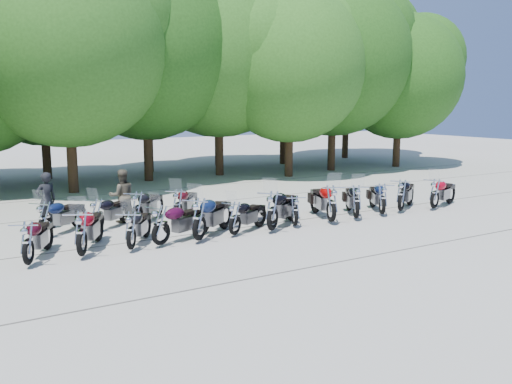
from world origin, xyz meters
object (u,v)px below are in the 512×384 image
motorcycle_2 (131,229)px  motorcycle_6 (272,209)px  motorcycle_15 (138,207)px  rider_1 (122,196)px  motorcycle_12 (435,193)px  motorcycle_13 (45,218)px  motorcycle_14 (97,214)px  motorcycle_3 (161,224)px  motorcycle_9 (356,201)px  motorcycle_5 (235,217)px  motorcycle_10 (382,198)px  motorcycle_4 (199,218)px  motorcycle_0 (28,242)px  motorcycle_1 (81,232)px  rider_0 (46,201)px  motorcycle_11 (401,194)px  motorcycle_16 (178,204)px  motorcycle_7 (295,210)px  motorcycle_8 (331,202)px

motorcycle_2 → motorcycle_6: size_ratio=0.84×
motorcycle_15 → motorcycle_6: bearing=-178.0°
rider_1 → motorcycle_15: bearing=107.4°
motorcycle_12 → motorcycle_13: (-13.06, 2.75, -0.03)m
motorcycle_2 → motorcycle_14: motorcycle_2 is taller
motorcycle_14 → motorcycle_3: bearing=162.7°
motorcycle_9 → motorcycle_13: bearing=16.8°
motorcycle_3 → motorcycle_5: 2.30m
motorcycle_10 → motorcycle_4: bearing=32.1°
motorcycle_0 → motorcycle_1: 1.28m
motorcycle_10 → motorcycle_12: (2.40, -0.19, 0.01)m
motorcycle_2 → motorcycle_0: bearing=35.8°
motorcycle_0 → motorcycle_5: bearing=-153.7°
motorcycle_5 → motorcycle_14: motorcycle_14 is taller
motorcycle_1 → motorcycle_4: 3.21m
motorcycle_5 → motorcycle_3: bearing=60.5°
motorcycle_12 → motorcycle_5: bearing=67.7°
motorcycle_6 → rider_0: size_ratio=1.43×
motorcycle_2 → motorcycle_3: size_ratio=0.93×
motorcycle_3 → motorcycle_11: size_ratio=0.96×
motorcycle_15 → motorcycle_1: bearing=91.5°
motorcycle_9 → motorcycle_14: bearing=14.0°
motorcycle_1 → motorcycle_14: (1.06, 2.59, -0.10)m
motorcycle_3 → motorcycle_16: 2.97m
motorcycle_5 → motorcycle_16: bearing=-13.4°
motorcycle_7 → motorcycle_8: size_ratio=0.80×
motorcycle_5 → motorcycle_12: size_ratio=0.90×
motorcycle_9 → motorcycle_16: size_ratio=1.06×
motorcycle_6 → motorcycle_3: bearing=51.2°
motorcycle_4 → motorcycle_10: bearing=-129.1°
motorcycle_9 → motorcycle_4: bearing=32.6°
motorcycle_4 → motorcycle_14: bearing=-0.9°
motorcycle_15 → motorcycle_3: bearing=127.4°
motorcycle_11 → motorcycle_14: 10.45m
motorcycle_9 → motorcycle_7: bearing=28.3°
motorcycle_4 → motorcycle_6: size_ratio=1.00×
motorcycle_0 → motorcycle_12: (13.90, -0.09, 0.03)m
motorcycle_6 → motorcycle_14: bearing=22.7°
motorcycle_0 → motorcycle_8: size_ratio=0.87×
motorcycle_1 → motorcycle_12: bearing=-153.6°
motorcycle_14 → motorcycle_15: (1.29, 0.10, 0.05)m
motorcycle_1 → motorcycle_15: bearing=-103.9°
motorcycle_0 → motorcycle_5: motorcycle_0 is taller
motorcycle_3 → motorcycle_13: size_ratio=1.05×
motorcycle_0 → motorcycle_2: size_ratio=1.04×
motorcycle_16 → rider_1: rider_1 is taller
motorcycle_4 → motorcycle_14: (-2.15, 2.66, -0.13)m
motorcycle_12 → motorcycle_13: 13.35m
motorcycle_4 → motorcycle_6: bearing=-130.7°
motorcycle_3 → motorcycle_15: motorcycle_3 is taller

